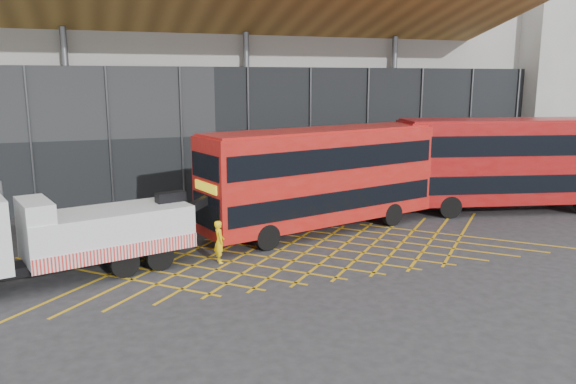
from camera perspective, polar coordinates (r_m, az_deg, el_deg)
name	(u,v)px	position (r m, az deg, el deg)	size (l,w,h in m)	color
ground_plane	(231,261)	(23.14, -5.77, -7.03)	(120.00, 120.00, 0.00)	#2A292C
road_markings	(304,253)	(24.07, 1.68, -6.23)	(23.16, 7.16, 0.01)	gold
construction_building	(190,54)	(40.40, -9.94, 13.63)	(55.00, 23.97, 18.00)	gray
east_building	(558,46)	(52.82, 25.73, 13.25)	(15.00, 12.00, 20.00)	gray
recovery_truck	(60,235)	(22.16, -22.19, -4.02)	(10.71, 4.73, 3.74)	black
bus_towed	(321,175)	(27.04, 3.39, 1.74)	(12.53, 5.71, 4.98)	#AD140F
bus_second	(512,160)	(33.61, 21.84, 3.00)	(12.97, 5.82, 5.15)	maroon
worker	(219,242)	(22.84, -6.99, -5.03)	(0.63, 0.42, 1.74)	yellow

